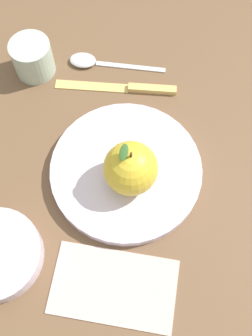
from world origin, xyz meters
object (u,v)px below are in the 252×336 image
object	(u,v)px
dinner_plate	(126,170)
spoon	(94,62)
cup	(32,56)
knife	(127,88)
apple	(131,168)
linen_napkin	(114,286)

from	to	relation	value
dinner_plate	spoon	bearing A→B (deg)	-61.20
cup	spoon	bearing A→B (deg)	-158.95
dinner_plate	knife	bearing A→B (deg)	-76.93
cup	knife	xyz separation A→B (m)	(-0.17, 0.00, -0.03)
apple	spoon	world-z (taller)	apple
cup	knife	world-z (taller)	cup
dinner_plate	apple	distance (m)	0.05
linen_napkin	apple	bearing A→B (deg)	-84.93
apple	spoon	xyz separation A→B (m)	(0.12, -0.21, -0.06)
linen_napkin	dinner_plate	bearing A→B (deg)	-81.89
knife	apple	bearing A→B (deg)	105.27
apple	cup	size ratio (longest dim) A/B	1.33
dinner_plate	spoon	xyz separation A→B (m)	(0.11, -0.20, -0.01)
dinner_plate	linen_napkin	world-z (taller)	dinner_plate
spoon	linen_napkin	bearing A→B (deg)	109.72
dinner_plate	knife	size ratio (longest dim) A/B	1.11
apple	linen_napkin	distance (m)	0.17
apple	spoon	bearing A→B (deg)	-60.81
apple	cup	bearing A→B (deg)	-39.11
cup	dinner_plate	bearing A→B (deg)	142.16
dinner_plate	apple	xyz separation A→B (m)	(-0.01, 0.02, 0.05)
dinner_plate	spoon	world-z (taller)	dinner_plate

